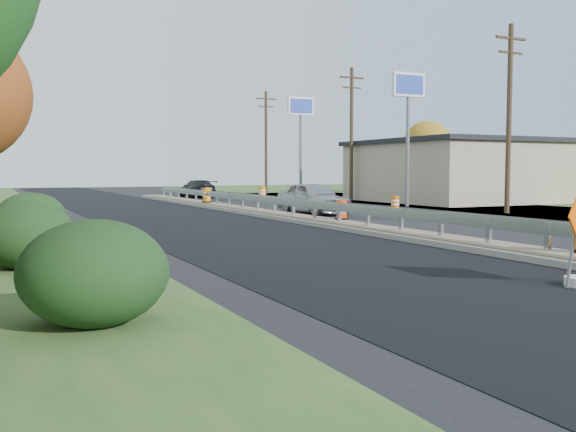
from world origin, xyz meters
name	(u,v)px	position (x,y,z in m)	size (l,w,h in m)	color
ground	(441,243)	(0.00, 0.00, 0.00)	(140.00, 140.00, 0.00)	black
milled_overlay	(197,224)	(-4.40, 10.00, 0.01)	(7.20, 120.00, 0.01)	black
median	(315,221)	(0.00, 8.00, 0.11)	(1.60, 55.00, 0.23)	gray
guardrail	(304,205)	(0.00, 9.00, 0.73)	(0.10, 46.15, 0.72)	silver
retail_building_near	(493,171)	(20.99, 20.00, 2.16)	(18.50, 12.50, 4.27)	tan
pylon_sign_mid	(408,97)	(10.50, 16.00, 6.48)	(2.20, 0.30, 7.90)	slate
pylon_sign_north	(301,115)	(10.50, 30.00, 6.48)	(2.20, 0.30, 7.90)	slate
utility_pole_smid	(509,115)	(11.50, 9.00, 4.93)	(1.90, 0.26, 9.40)	#473523
utility_pole_nmid	(351,131)	(11.50, 24.00, 4.93)	(1.90, 0.26, 9.40)	#473523
utility_pole_north	(266,140)	(11.50, 39.00, 4.93)	(1.90, 0.26, 9.40)	#473523
hedge_south	(94,272)	(-11.00, -6.00, 0.76)	(2.09, 2.09, 1.52)	black
hedge_mid	(27,235)	(-11.50, 0.00, 0.76)	(2.09, 2.09, 1.52)	black
hedge_north	(31,217)	(-11.00, 6.00, 0.76)	(2.09, 2.09, 1.52)	black
tree_far_yellow	(427,145)	(26.00, 34.00, 4.54)	(4.62, 4.62, 6.86)	#473523
barrel_median_mid	(342,210)	(0.55, 6.77, 0.60)	(0.53, 0.53, 0.78)	black
barrel_median_far	(207,195)	(0.03, 21.93, 0.66)	(0.61, 0.61, 0.89)	black
barrel_shoulder_near	(395,203)	(8.04, 13.71, 0.37)	(0.53, 0.53, 0.78)	black
barrel_shoulder_mid	(323,196)	(8.49, 22.73, 0.45)	(0.64, 0.64, 0.93)	black
barrel_shoulder_far	(262,193)	(7.19, 30.00, 0.46)	(0.65, 0.65, 0.95)	black
car_silver	(313,198)	(2.63, 13.08, 0.81)	(1.92, 4.77, 1.62)	#A4A4A8
car_dark_far	(197,189)	(3.35, 34.22, 0.70)	(1.97, 4.85, 1.41)	black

